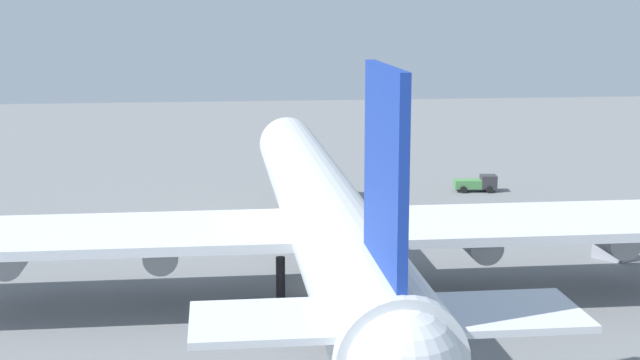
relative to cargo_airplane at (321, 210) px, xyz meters
The scene contains 5 objects.
ground_plane 6.56m from the cargo_airplane, ahead, with size 282.86×282.86×0.00m, color slate.
cargo_airplane is the anchor object (origin of this frame).
cargo_loader 43.43m from the cargo_airplane, 32.52° to the right, with size 2.70×5.19×2.00m.
cargo_container_fore 28.02m from the cargo_airplane, 77.16° to the right, with size 3.48×3.37×2.00m.
safety_cone_nose 33.04m from the cargo_airplane, ahead, with size 0.43×0.43×0.61m, color orange.
Camera 1 is at (-70.74, 8.15, 22.57)m, focal length 52.19 mm.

